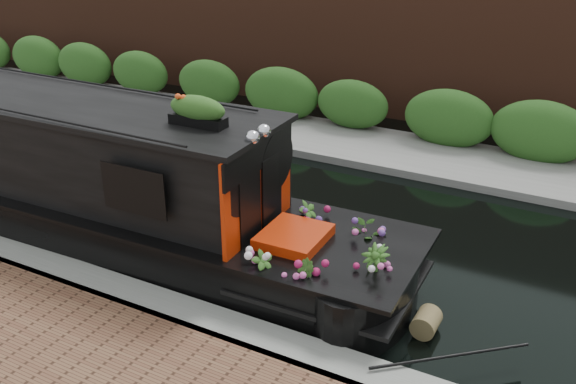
% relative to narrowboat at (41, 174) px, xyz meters
% --- Properties ---
extents(ground, '(80.00, 80.00, 0.00)m').
position_rel_narrowboat_xyz_m(ground, '(3.08, 1.91, -0.90)').
color(ground, black).
rests_on(ground, ground).
extents(near_bank_coping, '(40.00, 0.60, 0.50)m').
position_rel_narrowboat_xyz_m(near_bank_coping, '(3.08, -1.39, -0.90)').
color(near_bank_coping, gray).
rests_on(near_bank_coping, ground).
extents(far_bank_path, '(40.00, 2.40, 0.34)m').
position_rel_narrowboat_xyz_m(far_bank_path, '(3.08, 6.11, -0.90)').
color(far_bank_path, slate).
rests_on(far_bank_path, ground).
extents(far_hedge, '(40.00, 1.10, 2.80)m').
position_rel_narrowboat_xyz_m(far_hedge, '(3.08, 7.01, -0.90)').
color(far_hedge, '#28561C').
rests_on(far_hedge, ground).
extents(far_brick_wall, '(40.00, 1.00, 8.00)m').
position_rel_narrowboat_xyz_m(far_brick_wall, '(3.08, 9.11, -0.90)').
color(far_brick_wall, '#4B2719').
rests_on(far_brick_wall, ground).
extents(narrowboat, '(13.03, 2.62, 3.03)m').
position_rel_narrowboat_xyz_m(narrowboat, '(0.00, 0.00, 0.00)').
color(narrowboat, black).
rests_on(narrowboat, ground).
extents(rope_fender, '(0.33, 0.42, 0.33)m').
position_rel_narrowboat_xyz_m(rope_fender, '(7.02, -0.00, -0.74)').
color(rope_fender, brown).
rests_on(rope_fender, ground).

